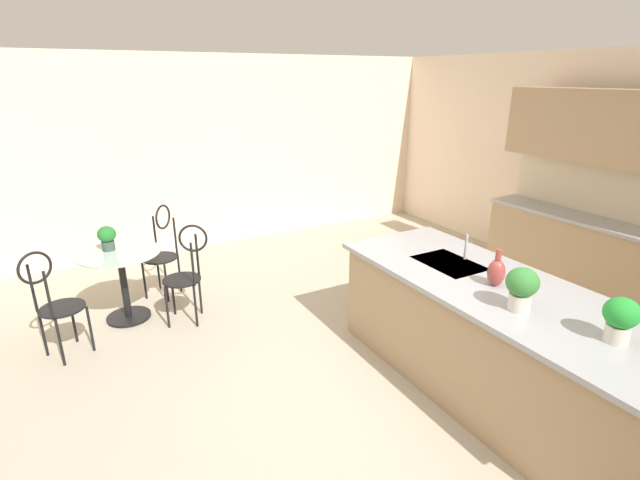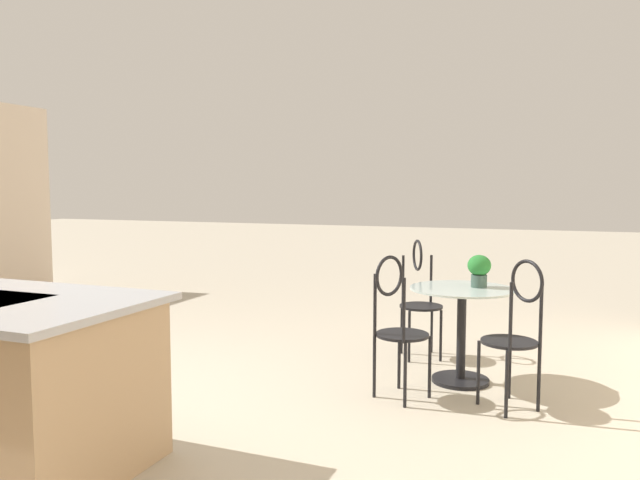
# 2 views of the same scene
# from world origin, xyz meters

# --- Properties ---
(ground_plane) EXTENTS (40.00, 40.00, 0.00)m
(ground_plane) POSITION_xyz_m (0.00, 0.00, 0.00)
(ground_plane) COLOR #B2A893
(bistro_table) EXTENTS (0.80, 0.80, 0.74)m
(bistro_table) POSITION_xyz_m (-2.39, -1.50, 0.45)
(bistro_table) COLOR black
(bistro_table) RESTS_ON ground
(chair_near_window) EXTENTS (0.51, 0.52, 1.04)m
(chair_near_window) POSITION_xyz_m (-1.93, -2.12, 0.57)
(chair_near_window) COLOR black
(chair_near_window) RESTS_ON ground
(chair_by_island) EXTENTS (0.54, 0.54, 1.04)m
(chair_by_island) POSITION_xyz_m (-2.82, -1.02, 0.57)
(chair_by_island) COLOR black
(chair_by_island) RESTS_ON ground
(chair_toward_desk) EXTENTS (0.50, 0.52, 1.04)m
(chair_toward_desk) POSITION_xyz_m (-2.03, -0.94, 0.57)
(chair_toward_desk) COLOR black
(chair_toward_desk) RESTS_ON ground
(potted_plant_on_table) EXTENTS (0.18, 0.18, 0.25)m
(potted_plant_on_table) POSITION_xyz_m (-2.50, -1.58, 0.88)
(potted_plant_on_table) COLOR #385147
(potted_plant_on_table) RESTS_ON bistro_table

